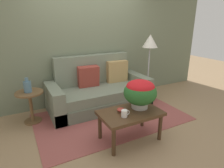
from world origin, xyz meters
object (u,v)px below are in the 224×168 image
object	(u,v)px
table_vase	(27,86)
coffee_table	(130,116)
side_table	(30,101)
potted_plant	(140,92)
couch	(99,92)
floor_lamp	(150,46)
coffee_mug	(125,113)
snack_bowl	(121,110)

from	to	relation	value
table_vase	coffee_table	bearing A→B (deg)	-44.79
side_table	potted_plant	size ratio (longest dim) A/B	1.15
potted_plant	table_vase	xyz separation A→B (m)	(-1.50, 1.23, -0.05)
side_table	table_vase	xyz separation A→B (m)	(-0.01, -0.00, 0.29)
couch	floor_lamp	bearing A→B (deg)	-1.86
coffee_mug	snack_bowl	world-z (taller)	coffee_mug
coffee_table	table_vase	size ratio (longest dim) A/B	3.57
coffee_table	floor_lamp	world-z (taller)	floor_lamp
couch	coffee_mug	bearing A→B (deg)	-99.69
potted_plant	coffee_table	bearing A→B (deg)	-164.87
coffee_table	couch	bearing A→B (deg)	86.37
side_table	coffee_mug	world-z (taller)	side_table
floor_lamp	table_vase	world-z (taller)	floor_lamp
potted_plant	side_table	bearing A→B (deg)	140.34
potted_plant	coffee_mug	world-z (taller)	potted_plant
couch	table_vase	bearing A→B (deg)	-177.27
potted_plant	table_vase	world-z (taller)	potted_plant
coffee_table	side_table	xyz separation A→B (m)	(-1.28, 1.29, -0.00)
coffee_table	floor_lamp	distance (m)	2.06
coffee_table	coffee_mug	bearing A→B (deg)	-149.79
floor_lamp	snack_bowl	xyz separation A→B (m)	(-1.48, -1.24, -0.73)
couch	potted_plant	distance (m)	1.37
coffee_table	snack_bowl	size ratio (longest dim) A/B	7.88
snack_bowl	table_vase	distance (m)	1.70
coffee_table	table_vase	xyz separation A→B (m)	(-1.30, 1.29, 0.29)
couch	potted_plant	bearing A→B (deg)	-84.70
side_table	coffee_mug	xyz separation A→B (m)	(1.12, -1.38, 0.12)
couch	coffee_table	bearing A→B (deg)	-93.63
couch	table_vase	xyz separation A→B (m)	(-1.38, -0.07, 0.37)
coffee_mug	table_vase	bearing A→B (deg)	129.42
coffee_table	table_vase	bearing A→B (deg)	135.21
side_table	table_vase	bearing A→B (deg)	-162.42
couch	side_table	size ratio (longest dim) A/B	3.58
coffee_table	potted_plant	world-z (taller)	potted_plant
floor_lamp	coffee_mug	bearing A→B (deg)	-137.06
couch	snack_bowl	bearing A→B (deg)	-99.44
side_table	coffee_mug	distance (m)	1.79
side_table	snack_bowl	world-z (taller)	side_table
coffee_table	floor_lamp	xyz separation A→B (m)	(1.35, 1.31, 0.83)
floor_lamp	coffee_mug	size ratio (longest dim) A/B	10.95
side_table	coffee_table	bearing A→B (deg)	-45.16
couch	potted_plant	world-z (taller)	couch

